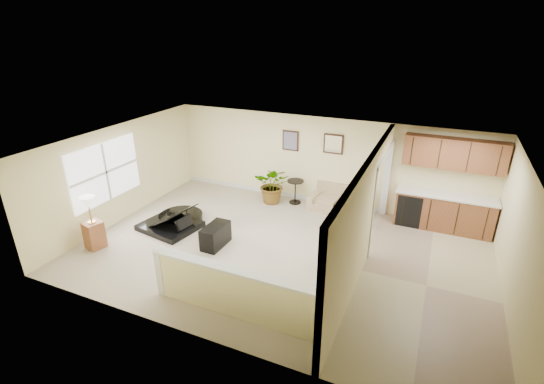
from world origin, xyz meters
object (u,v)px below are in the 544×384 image
at_px(accent_table, 295,189).
at_px(palm_plant, 273,185).
at_px(piano_bench, 216,236).
at_px(loveseat, 339,199).
at_px(lamp_stand, 93,226).
at_px(piano, 170,207).
at_px(small_plant, 363,219).

distance_m(accent_table, palm_plant, 0.65).
bearing_deg(piano_bench, accent_table, 74.19).
distance_m(loveseat, lamp_stand, 6.31).
relative_size(piano, accent_table, 2.55).
xyz_separation_m(piano_bench, lamp_stand, (-2.53, -1.18, 0.28)).
relative_size(palm_plant, lamp_stand, 0.89).
relative_size(loveseat, palm_plant, 1.48).
xyz_separation_m(piano, piano_bench, (1.55, -0.39, -0.27)).
relative_size(piano, piano_bench, 2.25).
bearing_deg(small_plant, loveseat, 137.71).
relative_size(small_plant, lamp_stand, 0.43).
bearing_deg(piano, small_plant, 32.56).
height_order(palm_plant, small_plant, palm_plant).
height_order(palm_plant, lamp_stand, lamp_stand).
bearing_deg(lamp_stand, piano, 58.05).
height_order(loveseat, lamp_stand, lamp_stand).
bearing_deg(accent_table, palm_plant, -160.48).
bearing_deg(lamp_stand, palm_plant, 55.03).
bearing_deg(piano, lamp_stand, -112.53).
distance_m(piano_bench, loveseat, 3.73).
height_order(piano_bench, loveseat, loveseat).
relative_size(loveseat, small_plant, 3.05).
xyz_separation_m(piano, lamp_stand, (-0.98, -1.57, 0.01)).
bearing_deg(palm_plant, piano_bench, -95.07).
bearing_deg(palm_plant, loveseat, 7.97).
xyz_separation_m(loveseat, accent_table, (-1.29, -0.05, 0.10)).
bearing_deg(piano, loveseat, 45.26).
bearing_deg(piano_bench, lamp_stand, -154.92).
relative_size(piano, small_plant, 3.22).
bearing_deg(accent_table, piano, -132.56).
bearing_deg(lamp_stand, accent_table, 51.07).
distance_m(loveseat, small_plant, 1.10).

